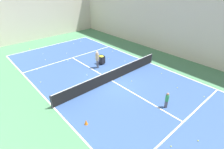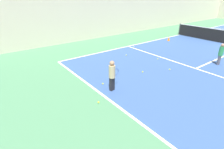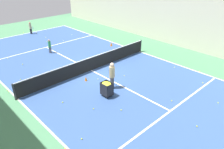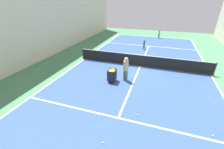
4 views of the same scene
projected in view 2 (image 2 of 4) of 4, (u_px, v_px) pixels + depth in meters
name	position (u px, v px, depth m)	size (l,w,h in m)	color
line_baseline_near	(115.00, 104.00, 6.26)	(10.74, 0.10, 0.00)	white
line_sideline_left	(180.00, 35.00, 16.73)	(0.10, 24.11, 0.00)	white
line_service_near	(196.00, 69.00, 9.23)	(10.74, 0.10, 0.00)	white
player_near_baseline	(112.00, 74.00, 6.90)	(0.30, 0.59, 1.28)	black
child_midcourt	(221.00, 53.00, 9.49)	(0.33, 0.33, 1.20)	#4C4C56
training_cone_2	(169.00, 39.00, 14.58)	(0.22, 0.22, 0.35)	orange
tennis_ball_1	(216.00, 26.00, 21.14)	(0.07, 0.07, 0.07)	yellow
tennis_ball_4	(207.00, 28.00, 19.78)	(0.07, 0.07, 0.07)	yellow
tennis_ball_7	(158.00, 59.00, 10.51)	(0.07, 0.07, 0.07)	yellow
tennis_ball_8	(134.00, 47.00, 12.89)	(0.07, 0.07, 0.07)	yellow
tennis_ball_10	(103.00, 84.00, 7.62)	(0.07, 0.07, 0.07)	yellow
tennis_ball_18	(126.00, 55.00, 11.16)	(0.07, 0.07, 0.07)	yellow
tennis_ball_19	(170.00, 69.00, 9.05)	(0.07, 0.07, 0.07)	yellow
tennis_ball_20	(224.00, 29.00, 19.27)	(0.07, 0.07, 0.07)	yellow
tennis_ball_23	(206.00, 31.00, 18.38)	(0.07, 0.07, 0.07)	yellow
tennis_ball_27	(99.00, 102.00, 6.33)	(0.07, 0.07, 0.07)	yellow
tennis_ball_31	(143.00, 72.00, 8.78)	(0.07, 0.07, 0.07)	yellow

